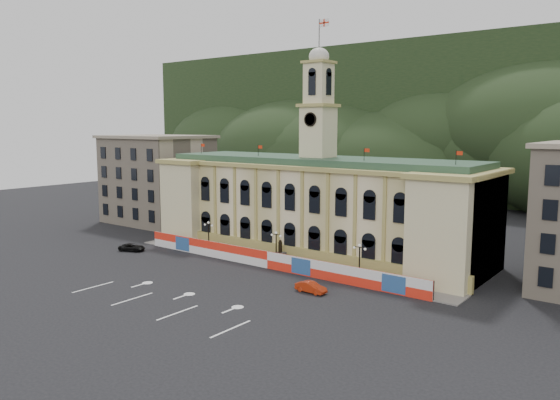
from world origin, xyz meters
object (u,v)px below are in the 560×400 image
Objects in this scene: statue at (280,256)px; lamp_center at (276,245)px; black_suv at (132,247)px; red_sedan at (311,287)px.

lamp_center is (0.00, -1.00, 1.89)m from statue.
lamp_center reaches higher than black_suv.
black_suv is (-24.79, -7.09, -2.47)m from lamp_center.
black_suv is at bearing -161.92° from statue.
lamp_center is 1.25× the size of red_sedan.
lamp_center is at bearing -90.00° from statue.
statue is 2.14m from lamp_center.
statue is at bearing -95.57° from black_suv.
statue is at bearing 53.82° from red_sedan.
statue is 0.72× the size of lamp_center.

